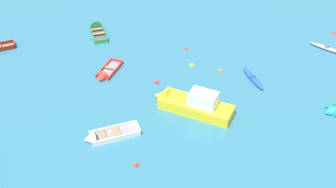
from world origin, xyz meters
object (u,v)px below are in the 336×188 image
(rowboat_red_back_row_left, at_px, (105,75))
(mooring_buoy_central, at_px, (334,34))
(rowboat_white_near_camera, at_px, (101,137))
(mooring_buoy_far_field, at_px, (156,83))
(mooring_buoy_between_boats_left, at_px, (136,165))
(kayak_grey_back_row_center, at_px, (327,48))
(mooring_buoy_outer_edge, at_px, (221,71))
(mooring_buoy_near_foreground, at_px, (192,65))
(kayak_blue_near_left, at_px, (253,78))
(motor_launch_yellow_back_row_right, at_px, (191,103))
(mooring_buoy_between_boats_right, at_px, (186,49))
(rowboat_green_far_left, at_px, (97,29))

(rowboat_red_back_row_left, xyz_separation_m, mooring_buoy_central, (21.37, 7.63, -0.14))
(rowboat_red_back_row_left, relative_size, rowboat_white_near_camera, 0.86)
(mooring_buoy_far_field, distance_m, mooring_buoy_between_boats_left, 9.22)
(kayak_grey_back_row_center, relative_size, mooring_buoy_outer_edge, 7.37)
(mooring_buoy_near_foreground, bearing_deg, mooring_buoy_far_field, -138.48)
(mooring_buoy_outer_edge, bearing_deg, rowboat_red_back_row_left, -174.27)
(kayak_blue_near_left, height_order, motor_launch_yellow_back_row_right, motor_launch_yellow_back_row_right)
(mooring_buoy_outer_edge, relative_size, mooring_buoy_central, 1.04)
(mooring_buoy_outer_edge, height_order, mooring_buoy_near_foreground, mooring_buoy_outer_edge)
(rowboat_white_near_camera, bearing_deg, mooring_buoy_between_boats_right, 63.35)
(rowboat_green_far_left, xyz_separation_m, mooring_buoy_far_field, (6.17, -8.78, -0.19))
(motor_launch_yellow_back_row_right, bearing_deg, mooring_buoy_between_boats_left, -122.59)
(rowboat_green_far_left, bearing_deg, mooring_buoy_between_boats_right, -21.00)
(motor_launch_yellow_back_row_right, relative_size, rowboat_red_back_row_left, 1.82)
(rowboat_white_near_camera, height_order, mooring_buoy_between_boats_right, rowboat_white_near_camera)
(rowboat_green_far_left, distance_m, mooring_buoy_outer_edge, 13.53)
(mooring_buoy_outer_edge, bearing_deg, mooring_buoy_far_field, -161.52)
(mooring_buoy_near_foreground, bearing_deg, mooring_buoy_central, 22.50)
(rowboat_red_back_row_left, height_order, mooring_buoy_far_field, rowboat_red_back_row_left)
(rowboat_green_far_left, bearing_deg, mooring_buoy_between_boats_left, -73.83)
(mooring_buoy_outer_edge, xyz_separation_m, mooring_buoy_near_foreground, (-2.44, 0.83, 0.00))
(motor_launch_yellow_back_row_right, distance_m, mooring_buoy_far_field, 4.42)
(motor_launch_yellow_back_row_right, relative_size, mooring_buoy_outer_edge, 15.83)
(kayak_blue_near_left, height_order, rowboat_red_back_row_left, rowboat_red_back_row_left)
(kayak_blue_near_left, bearing_deg, mooring_buoy_far_field, -175.95)
(rowboat_red_back_row_left, xyz_separation_m, rowboat_white_near_camera, (0.77, -7.57, 0.05))
(kayak_blue_near_left, distance_m, rowboat_green_far_left, 16.35)
(rowboat_white_near_camera, relative_size, kayak_grey_back_row_center, 1.37)
(kayak_grey_back_row_center, distance_m, mooring_buoy_outer_edge, 10.68)
(mooring_buoy_outer_edge, height_order, mooring_buoy_between_boats_right, mooring_buoy_outer_edge)
(motor_launch_yellow_back_row_right, bearing_deg, mooring_buoy_central, 39.73)
(kayak_blue_near_left, relative_size, mooring_buoy_between_boats_right, 9.17)
(rowboat_green_far_left, bearing_deg, mooring_buoy_central, -0.78)
(kayak_grey_back_row_center, xyz_separation_m, mooring_buoy_central, (1.56, 3.01, -0.15))
(rowboat_red_back_row_left, distance_m, rowboat_green_far_left, 8.15)
(mooring_buoy_between_boats_right, bearing_deg, motor_launch_yellow_back_row_right, -89.02)
(kayak_blue_near_left, relative_size, mooring_buoy_near_foreground, 9.09)
(mooring_buoy_outer_edge, relative_size, mooring_buoy_far_field, 0.92)
(rowboat_red_back_row_left, distance_m, mooring_buoy_between_boats_right, 8.28)
(rowboat_red_back_row_left, bearing_deg, mooring_buoy_between_boats_right, 33.78)
(kayak_grey_back_row_center, xyz_separation_m, mooring_buoy_between_boats_left, (-16.44, -14.62, -0.15))
(rowboat_red_back_row_left, relative_size, mooring_buoy_near_foreground, 9.58)
(mooring_buoy_far_field, distance_m, mooring_buoy_near_foreground, 3.99)
(mooring_buoy_between_boats_right, bearing_deg, mooring_buoy_central, 11.79)
(kayak_blue_near_left, bearing_deg, motor_launch_yellow_back_row_right, -142.69)
(motor_launch_yellow_back_row_right, bearing_deg, rowboat_red_back_row_left, 148.56)
(mooring_buoy_between_boats_left, bearing_deg, mooring_buoy_far_field, 83.99)
(kayak_blue_near_left, xyz_separation_m, mooring_buoy_central, (9.06, 7.90, -0.15))
(mooring_buoy_between_boats_right, xyz_separation_m, mooring_buoy_far_field, (-2.53, -5.44, 0.00))
(kayak_blue_near_left, xyz_separation_m, mooring_buoy_outer_edge, (-2.54, 1.25, -0.15))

